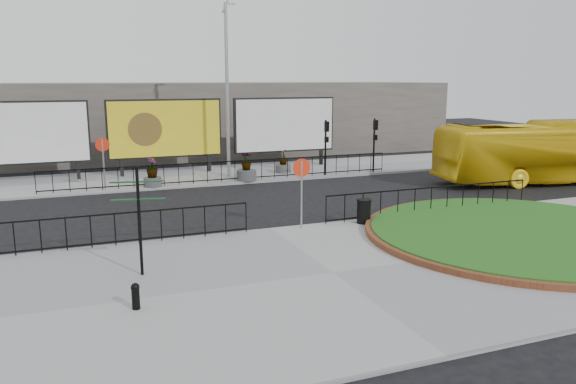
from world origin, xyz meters
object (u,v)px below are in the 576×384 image
planter_a (152,175)px  planter_c (283,164)px  lamp_post (227,88)px  fingerpost_sign (139,209)px  billboard_mid (165,129)px  bus (545,152)px  litter_bin (364,211)px  planter_b (246,171)px  bollard (136,295)px

planter_a → planter_c: bearing=12.1°
lamp_post → planter_c: (3.14, -0.00, -4.24)m
fingerpost_sign → planter_a: fingerpost_sign is taller
billboard_mid → bus: bearing=-27.4°
fingerpost_sign → planter_c: bearing=69.8°
litter_bin → bus: 13.67m
litter_bin → planter_c: planter_c is taller
litter_bin → planter_b: bearing=97.8°
fingerpost_sign → litter_bin: bearing=31.5°
bus → lamp_post: bearing=73.8°
lamp_post → bus: lamp_post is taller
billboard_mid → fingerpost_sign: size_ratio=2.07×
planter_a → billboard_mid: bearing=70.2°
bollard → bus: 23.51m
lamp_post → planter_b: (0.49, -1.60, -4.20)m
bus → billboard_mid: bearing=72.6°
lamp_post → planter_a: bearing=-159.5°
planter_c → planter_a: bearing=-167.9°
billboard_mid → lamp_post: lamp_post is taller
lamp_post → litter_bin: size_ratio=10.36×
litter_bin → fingerpost_sign: bearing=-162.0°
billboard_mid → fingerpost_sign: bearing=-101.6°
lamp_post → fingerpost_sign: lamp_post is taller
planter_a → bollard: bearing=-99.4°
lamp_post → planter_c: bearing=-0.0°
bus → planter_b: (-14.30, 5.65, -0.96)m
bus → bollard: bearing=123.4°
planter_b → lamp_post: bearing=107.1°
lamp_post → planter_b: 4.52m
fingerpost_sign → bollard: (-0.42, -2.30, -1.47)m
planter_c → bollard: bearing=-120.9°
bollard → bus: (21.56, 9.33, 1.13)m
planter_c → billboard_mid: bearing=162.2°
litter_bin → planter_c: size_ratio=0.68×
litter_bin → planter_b: planter_b is taller
lamp_post → planter_c: 5.28m
billboard_mid → litter_bin: size_ratio=6.96×
planter_a → litter_bin: bearing=-58.4°
fingerpost_sign → litter_bin: (8.22, 2.68, -1.36)m
billboard_mid → bus: size_ratio=0.54×
billboard_mid → planter_a: (-1.28, -3.57, -1.89)m
billboard_mid → lamp_post: size_ratio=0.67×
lamp_post → bollard: 18.43m
lamp_post → litter_bin: (1.87, -11.60, -4.26)m
planter_c → fingerpost_sign: bearing=-123.6°
fingerpost_sign → planter_b: size_ratio=2.00×
bollard → planter_c: (9.91, 16.58, 0.12)m
billboard_mid → planter_b: bearing=-45.6°
fingerpost_sign → planter_a: (2.06, 12.68, -1.22)m
billboard_mid → planter_a: size_ratio=4.23×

